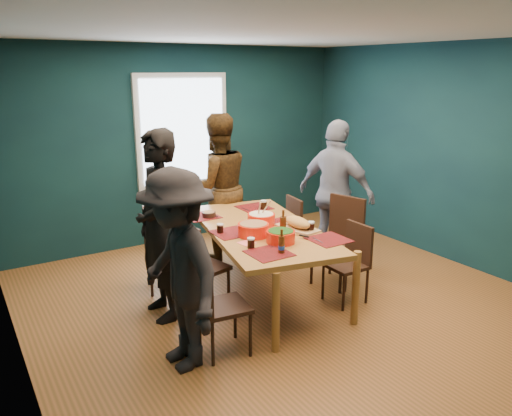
{
  "coord_description": "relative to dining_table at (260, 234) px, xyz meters",
  "views": [
    {
      "loc": [
        -2.81,
        -3.92,
        2.37
      ],
      "look_at": [
        -0.21,
        0.23,
        1.0
      ],
      "focal_mm": 35.0,
      "sensor_mm": 36.0,
      "label": 1
    }
  ],
  "objects": [
    {
      "name": "dining_table",
      "position": [
        0.0,
        0.0,
        0.0
      ],
      "size": [
        1.45,
        2.26,
        0.79
      ],
      "rotation": [
        0.0,
        0.0,
        -0.21
      ],
      "color": "#A97232",
      "rests_on": "floor"
    },
    {
      "name": "bowl_herbs",
      "position": [
        -0.09,
        -0.49,
        0.14
      ],
      "size": [
        0.27,
        0.27,
        0.12
      ],
      "color": "red",
      "rests_on": "dining_table"
    },
    {
      "name": "cola_glass_b",
      "position": [
        0.36,
        -0.38,
        0.13
      ],
      "size": [
        0.07,
        0.07,
        0.1
      ],
      "color": "black",
      "rests_on": "dining_table"
    },
    {
      "name": "chair_left_near",
      "position": [
        -0.91,
        -0.71,
        -0.21
      ],
      "size": [
        0.44,
        0.44,
        0.88
      ],
      "rotation": [
        0.0,
        0.0,
        -0.13
      ],
      "color": "black",
      "rests_on": "floor"
    },
    {
      "name": "bowl_dumpling",
      "position": [
        0.06,
        0.08,
        0.14
      ],
      "size": [
        0.29,
        0.29,
        0.27
      ],
      "color": "red",
      "rests_on": "dining_table"
    },
    {
      "name": "person_right",
      "position": [
        1.34,
        0.38,
        0.18
      ],
      "size": [
        0.71,
        1.13,
        1.8
      ],
      "primitive_type": "imported",
      "rotation": [
        0.0,
        0.0,
        1.85
      ],
      "color": "silver",
      "rests_on": "floor"
    },
    {
      "name": "chair_left_mid",
      "position": [
        -0.74,
        0.04,
        -0.16
      ],
      "size": [
        0.52,
        0.52,
        0.96
      ],
      "rotation": [
        0.0,
        0.0,
        0.24
      ],
      "color": "black",
      "rests_on": "floor"
    },
    {
      "name": "room",
      "position": [
        0.16,
        0.05,
        0.65
      ],
      "size": [
        5.01,
        5.01,
        2.71
      ],
      "color": "#99562C",
      "rests_on": "ground"
    },
    {
      "name": "chair_left_far",
      "position": [
        -0.84,
        0.8,
        -0.18
      ],
      "size": [
        0.51,
        0.51,
        0.92
      ],
      "rotation": [
        0.0,
        0.0,
        -0.27
      ],
      "color": "black",
      "rests_on": "floor"
    },
    {
      "name": "small_bowl",
      "position": [
        -0.28,
        0.61,
        0.11
      ],
      "size": [
        0.15,
        0.15,
        0.06
      ],
      "color": "black",
      "rests_on": "dining_table"
    },
    {
      "name": "person_near_left",
      "position": [
        -1.22,
        -0.7,
        0.11
      ],
      "size": [
        0.64,
        1.09,
        1.66
      ],
      "primitive_type": "imported",
      "rotation": [
        0.0,
        0.0,
        4.74
      ],
      "color": "black",
      "rests_on": "floor"
    },
    {
      "name": "beer_bottle_a",
      "position": [
        -0.25,
        -0.73,
        0.15
      ],
      "size": [
        0.06,
        0.06,
        0.22
      ],
      "color": "#42210B",
      "rests_on": "dining_table"
    },
    {
      "name": "cola_glass_d",
      "position": [
        -0.44,
        0.06,
        0.13
      ],
      "size": [
        0.07,
        0.07,
        0.1
      ],
      "color": "black",
      "rests_on": "dining_table"
    },
    {
      "name": "beer_bottle_b",
      "position": [
        0.06,
        -0.31,
        0.17
      ],
      "size": [
        0.06,
        0.06,
        0.25
      ],
      "color": "#42210B",
      "rests_on": "dining_table"
    },
    {
      "name": "cola_glass_a",
      "position": [
        -0.41,
        -0.48,
        0.13
      ],
      "size": [
        0.07,
        0.07,
        0.1
      ],
      "color": "black",
      "rests_on": "dining_table"
    },
    {
      "name": "bowl_salad",
      "position": [
        -0.2,
        -0.19,
        0.14
      ],
      "size": [
        0.31,
        0.31,
        0.13
      ],
      "color": "red",
      "rests_on": "dining_table"
    },
    {
      "name": "chair_right_far",
      "position": [
        0.81,
        0.65,
        -0.23
      ],
      "size": [
        0.43,
        0.43,
        0.85
      ],
      "rotation": [
        0.0,
        0.0,
        -0.15
      ],
      "color": "black",
      "rests_on": "floor"
    },
    {
      "name": "chair_right_mid",
      "position": [
        1.02,
        -0.11,
        -0.14
      ],
      "size": [
        0.56,
        0.56,
        0.99
      ],
      "rotation": [
        0.0,
        0.0,
        0.29
      ],
      "color": "black",
      "rests_on": "floor"
    },
    {
      "name": "cutting_board",
      "position": [
        0.29,
        -0.24,
        0.13
      ],
      "size": [
        0.31,
        0.58,
        0.13
      ],
      "rotation": [
        0.0,
        0.0,
        0.12
      ],
      "color": "tan",
      "rests_on": "dining_table"
    },
    {
      "name": "napkin_b",
      "position": [
        -0.37,
        -0.34,
        0.08
      ],
      "size": [
        0.16,
        0.16,
        0.0
      ],
      "primitive_type": "cube",
      "rotation": [
        0.0,
        0.0,
        0.19
      ],
      "color": "#FF6D6B",
      "rests_on": "dining_table"
    },
    {
      "name": "person_back",
      "position": [
        0.19,
        1.32,
        0.21
      ],
      "size": [
        0.99,
        0.82,
        1.86
      ],
      "primitive_type": "imported",
      "rotation": [
        0.0,
        0.0,
        3.01
      ],
      "color": "black",
      "rests_on": "floor"
    },
    {
      "name": "cola_glass_c",
      "position": [
        0.4,
        0.55,
        0.13
      ],
      "size": [
        0.08,
        0.08,
        0.11
      ],
      "color": "black",
      "rests_on": "dining_table"
    },
    {
      "name": "chair_right_near",
      "position": [
        0.79,
        -0.54,
        -0.23
      ],
      "size": [
        0.38,
        0.38,
        0.83
      ],
      "rotation": [
        0.0,
        0.0,
        0.01
      ],
      "color": "black",
      "rests_on": "floor"
    },
    {
      "name": "person_far_left",
      "position": [
        -1.02,
        0.19,
        0.21
      ],
      "size": [
        0.47,
        0.69,
        1.85
      ],
      "primitive_type": "imported",
      "rotation": [
        0.0,
        0.0,
        4.67
      ],
      "color": "black",
      "rests_on": "floor"
    },
    {
      "name": "napkin_c",
      "position": [
        0.31,
        -0.68,
        0.08
      ],
      "size": [
        0.13,
        0.13,
        0.0
      ],
      "primitive_type": "cube",
      "rotation": [
        0.0,
        0.0,
        -0.08
      ],
      "color": "#FF6D6B",
      "rests_on": "dining_table"
    },
    {
      "name": "napkin_a",
      "position": [
        0.33,
        0.01,
        0.08
      ],
      "size": [
        0.17,
        0.17,
        0.0
      ],
      "primitive_type": "cube",
      "rotation": [
        0.0,
        0.0,
        0.34
      ],
      "color": "#FF6D6B",
      "rests_on": "dining_table"
    }
  ]
}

